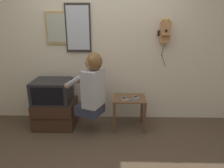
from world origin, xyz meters
The scene contains 12 objects.
ground_plane centered at (0.00, 0.00, 0.00)m, with size 14.00×14.00×0.00m, color #4C3D2D.
wall_back centered at (0.00, 1.25, 1.27)m, with size 6.80×0.05×2.55m.
side_table centered at (0.43, 0.85, 0.40)m, with size 0.51×0.41×0.52m.
person centered at (-0.13, 0.68, 0.78)m, with size 0.60×0.52×0.94m.
tv_stand centered at (-0.78, 0.90, 0.21)m, with size 0.65×0.55×0.43m.
television centered at (-0.80, 0.90, 0.60)m, with size 0.59×0.50×0.35m.
wall_phone_antique centered at (0.99, 1.17, 1.52)m, with size 0.19×0.18×0.76m.
framed_picture centered at (-0.71, 1.21, 1.57)m, with size 0.42×0.03×0.51m.
wall_mirror centered at (-0.40, 1.21, 1.57)m, with size 0.41×0.03×0.76m.
cell_phone_held centered at (0.34, 0.80, 0.53)m, with size 0.07×0.13×0.01m.
cell_phone_spare centered at (0.53, 0.87, 0.53)m, with size 0.11×0.14×0.01m.
toothbrush centered at (0.45, 0.73, 0.53)m, with size 0.17×0.05×0.02m.
Camera 1 is at (0.23, -2.10, 1.66)m, focal length 32.00 mm.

